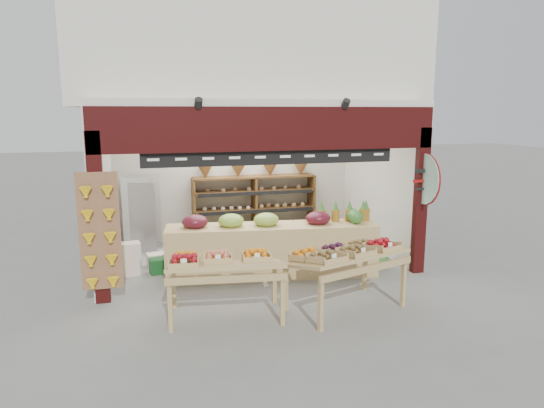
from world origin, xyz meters
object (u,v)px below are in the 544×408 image
at_px(back_shelving, 254,194).
at_px(refrigerator, 142,214).
at_px(cardboard_stack, 142,261).
at_px(display_table_right, 346,254).
at_px(mid_counter, 271,248).
at_px(display_table_left, 217,263).
at_px(watermelon_pile, 370,257).

xyz_separation_m(back_shelving, refrigerator, (-2.49, -0.32, -0.26)).
xyz_separation_m(cardboard_stack, display_table_right, (2.93, -2.50, 0.63)).
distance_m(back_shelving, display_table_right, 4.26).
distance_m(cardboard_stack, mid_counter, 2.40).
height_order(back_shelving, cardboard_stack, back_shelving).
xyz_separation_m(cardboard_stack, mid_counter, (2.26, -0.77, 0.29)).
distance_m(display_table_left, display_table_right, 1.89).
height_order(mid_counter, watermelon_pile, mid_counter).
height_order(cardboard_stack, display_table_right, display_table_right).
xyz_separation_m(cardboard_stack, display_table_left, (1.06, -2.25, 0.57)).
relative_size(cardboard_stack, mid_counter, 0.25).
xyz_separation_m(display_table_left, watermelon_pile, (3.19, 1.54, -0.62)).
bearing_deg(display_table_left, back_shelving, 69.74).
relative_size(mid_counter, display_table_right, 1.99).
bearing_deg(back_shelving, mid_counter, -96.17).
height_order(display_table_left, display_table_right, display_table_right).
height_order(refrigerator, mid_counter, refrigerator).
bearing_deg(mid_counter, cardboard_stack, 161.26).
height_order(back_shelving, display_table_left, back_shelving).
distance_m(display_table_left, watermelon_pile, 3.59).
relative_size(refrigerator, mid_counter, 0.42).
height_order(display_table_right, watermelon_pile, display_table_right).
bearing_deg(mid_counter, watermelon_pile, 1.56).
bearing_deg(back_shelving, refrigerator, -172.66).
distance_m(cardboard_stack, display_table_right, 3.90).
relative_size(back_shelving, display_table_left, 1.61).
bearing_deg(refrigerator, watermelon_pile, -10.67).
bearing_deg(cardboard_stack, display_table_right, -40.43).
distance_m(refrigerator, mid_counter, 3.13).
bearing_deg(display_table_right, mid_counter, 111.28).
bearing_deg(display_table_right, display_table_left, 172.44).
xyz_separation_m(mid_counter, display_table_left, (-1.20, -1.48, 0.28)).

